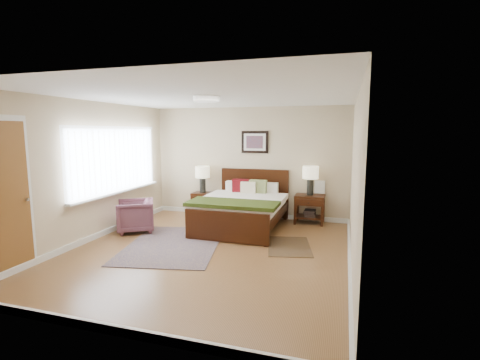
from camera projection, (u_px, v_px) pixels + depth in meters
The scene contains 18 objects.
floor at pixel (208, 251), 5.74m from camera, with size 5.00×5.00×0.00m, color brown.
back_wall at pixel (249, 163), 7.93m from camera, with size 4.50×0.04×2.50m, color #CAB792.
front_wall at pixel (104, 209), 3.19m from camera, with size 4.50×0.04×2.50m, color #CAB792.
left_wall at pixel (90, 171), 6.21m from camera, with size 0.04×5.00×2.50m, color #CAB792.
right_wall at pixel (355, 182), 4.92m from camera, with size 0.04×5.00×2.50m, color #CAB792.
ceiling at pixel (206, 96), 5.39m from camera, with size 4.50×5.00×0.02m, color white.
window at pixel (117, 161), 6.84m from camera, with size 0.11×2.72×1.32m.
door at pixel (0, 199), 4.57m from camera, with size 0.06×1.00×2.18m.
ceil_fixture at pixel (206, 99), 5.39m from camera, with size 0.44×0.44×0.08m.
bed at pixel (243, 204), 7.04m from camera, with size 1.68×2.03×1.09m.
wall_art at pixel (255, 142), 7.79m from camera, with size 0.62×0.05×0.50m.
nightstand_left at pixel (202, 198), 8.11m from camera, with size 0.46×0.41×0.54m.
nightstand_right at pixel (310, 206), 7.41m from camera, with size 0.62×0.47×0.62m.
lamp_left at pixel (202, 174), 8.05m from camera, with size 0.33×0.33×0.61m.
lamp_right at pixel (310, 175), 7.33m from camera, with size 0.33×0.33×0.61m.
armchair at pixel (135, 216), 6.83m from camera, with size 0.67×0.69×0.63m, color brown.
rug_persian at pixel (174, 244), 6.04m from camera, with size 1.53×2.16×0.01m, color #0C0E3C.
rug_navy at pixel (289, 246), 5.96m from camera, with size 0.71×1.07×0.01m, color black.
Camera 1 is at (2.10, -5.13, 1.96)m, focal length 26.00 mm.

